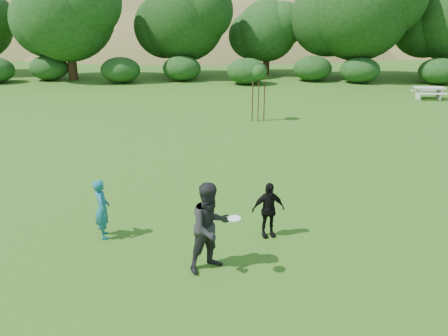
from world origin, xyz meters
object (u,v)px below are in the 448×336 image
at_px(player_teal, 102,209).
at_px(player_grey, 210,227).
at_px(player_black, 268,210).
at_px(picnic_table, 429,91).
at_px(sapling, 259,74).

bearing_deg(player_teal, player_grey, -137.42).
distance_m(player_teal, player_grey, 3.08).
relative_size(player_black, picnic_table, 0.80).
distance_m(player_teal, player_black, 4.11).
distance_m(player_grey, player_black, 2.05).
distance_m(player_grey, picnic_table, 23.76).
distance_m(sapling, picnic_table, 13.00).
xyz_separation_m(player_teal, picnic_table, (15.66, 18.59, -0.25)).
bearing_deg(player_black, sapling, 73.78).
bearing_deg(sapling, picnic_table, 29.10).
distance_m(player_black, picnic_table, 21.76).
height_order(player_grey, player_black, player_grey).
bearing_deg(player_black, player_teal, 167.54).
bearing_deg(picnic_table, player_black, -122.09).
bearing_deg(player_teal, picnic_table, -61.40).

